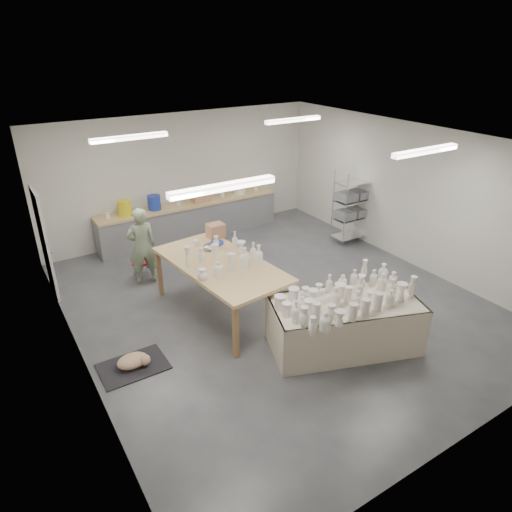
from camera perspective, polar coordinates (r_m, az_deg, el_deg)
room at (r=7.89m, az=1.49°, el=7.25°), size 8.00×8.02×3.00m
back_counter at (r=11.45m, az=-8.17°, el=4.63°), size 4.60×0.60×1.24m
wire_shelf at (r=11.21m, az=11.95°, el=6.22°), size 0.88×0.48×1.80m
drying_table at (r=7.46m, az=10.95°, el=-8.14°), size 2.57×1.88×1.20m
work_table at (r=8.08m, az=-4.31°, el=-0.65°), size 1.60×2.76×1.36m
rug at (r=7.41m, az=-15.09°, el=-13.18°), size 1.00×0.70×0.02m
cat at (r=7.33m, az=-14.99°, el=-12.51°), size 0.54×0.44×0.20m
potter at (r=9.35m, az=-14.08°, el=1.21°), size 0.62×0.44×1.60m
red_stool at (r=9.79m, az=-14.29°, el=-0.89°), size 0.46×0.46×0.34m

